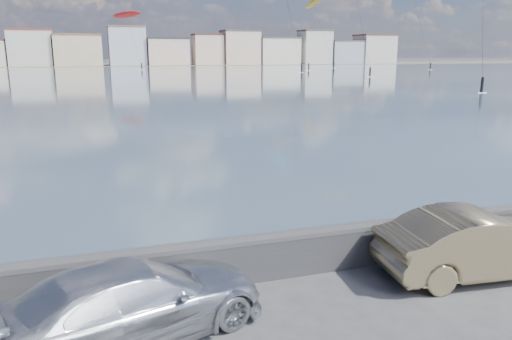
{
  "coord_description": "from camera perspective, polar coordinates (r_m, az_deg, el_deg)",
  "views": [
    {
      "loc": [
        -2.63,
        -7.08,
        4.97
      ],
      "look_at": [
        1.0,
        4.0,
        2.2
      ],
      "focal_mm": 35.0,
      "sensor_mm": 36.0,
      "label": 1
    }
  ],
  "objects": [
    {
      "name": "bay_water",
      "position": [
        98.74,
        -16.84,
        9.93
      ],
      "size": [
        500.0,
        177.0,
        0.0
      ],
      "primitive_type": "cube",
      "color": "#314153",
      "rests_on": "ground"
    },
    {
      "name": "seawall",
      "position": [
        11.04,
        -2.88,
        -10.09
      ],
      "size": [
        400.0,
        0.36,
        1.08
      ],
      "color": "#28282B",
      "rests_on": "ground"
    },
    {
      "name": "kitesurfer_18",
      "position": [
        154.2,
        -14.58,
        16.76
      ],
      "size": [
        9.4,
        14.55,
        16.87
      ],
      "color": "red",
      "rests_on": "ground"
    },
    {
      "name": "far_buildings",
      "position": [
        193.12,
        -17.43,
        13.09
      ],
      "size": [
        240.79,
        13.26,
        14.6
      ],
      "color": "beige",
      "rests_on": "ground"
    },
    {
      "name": "car_silver",
      "position": [
        9.3,
        -13.79,
        -14.35
      ],
      "size": [
        5.22,
        3.39,
        1.41
      ],
      "primitive_type": "imported",
      "rotation": [
        0.0,
        0.0,
        1.89
      ],
      "color": "silver",
      "rests_on": "ground"
    },
    {
      "name": "car_champagne",
      "position": [
        12.43,
        24.19,
        -7.66
      ],
      "size": [
        4.75,
        2.03,
        1.52
      ],
      "primitive_type": "imported",
      "rotation": [
        0.0,
        0.0,
        1.48
      ],
      "color": "tan",
      "rests_on": "ground"
    },
    {
      "name": "far_shore_strip",
      "position": [
        207.15,
        -17.76,
        11.38
      ],
      "size": [
        500.0,
        60.0,
        0.0
      ],
      "primitive_type": "cube",
      "color": "#4C473D",
      "rests_on": "ground"
    },
    {
      "name": "kitesurfer_13",
      "position": [
        168.17,
        6.53,
        18.32
      ],
      "size": [
        5.18,
        15.88,
        21.61
      ],
      "color": "#BF8C19",
      "rests_on": "ground"
    }
  ]
}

